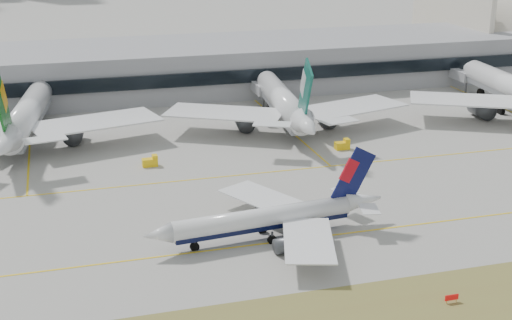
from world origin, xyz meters
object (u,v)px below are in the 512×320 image
object	(u,v)px
taxiing_airliner	(271,218)
widebody_eva	(26,118)
terminal	(181,67)
widebody_cathay	(285,104)

from	to	relation	value
taxiing_airliner	widebody_eva	xyz separation A→B (m)	(-42.90, 70.59, 2.86)
taxiing_airliner	terminal	distance (m)	117.75
taxiing_airliner	widebody_eva	world-z (taller)	widebody_eva
taxiing_airliner	widebody_cathay	bearing A→B (deg)	-115.37
widebody_eva	terminal	size ratio (longest dim) A/B	0.24
widebody_eva	widebody_cathay	size ratio (longest dim) A/B	1.03
taxiing_airliner	terminal	world-z (taller)	taxiing_airliner
widebody_cathay	terminal	size ratio (longest dim) A/B	0.24
taxiing_airliner	widebody_eva	distance (m)	82.65
widebody_eva	taxiing_airliner	bearing A→B (deg)	-140.58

